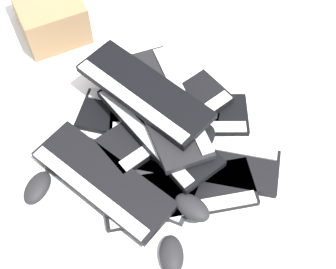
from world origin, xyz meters
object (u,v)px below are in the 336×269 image
Objects in this scene: keyboard_0 at (180,194)px; cardboard_box at (50,14)px; mouse_0 at (192,208)px; keyboard_7 at (165,105)px; keyboard_4 at (123,177)px; mouse_1 at (37,188)px; keyboard_3 at (148,120)px; keyboard_2 at (179,116)px; mouse_3 at (203,139)px; keyboard_5 at (167,120)px; keyboard_8 at (144,92)px; keyboard_6 at (158,127)px; keyboard_1 at (205,160)px; mouse_2 at (171,255)px; keyboard_9 at (102,180)px.

cardboard_box is at bearing -160.26° from keyboard_0.
keyboard_7 is at bearing -37.21° from mouse_0.
keyboard_7 is (-0.16, 0.17, 0.09)m from keyboard_4.
keyboard_4 is 4.01× the size of mouse_0.
keyboard_3 is at bearing 148.46° from mouse_1.
mouse_3 reaches higher than keyboard_2.
mouse_0 is (0.16, 0.17, 0.04)m from keyboard_4.
keyboard_0 is 0.27m from keyboard_7.
keyboard_4 is 0.23m from mouse_0.
keyboard_5 is 1.03× the size of keyboard_8.
keyboard_3 is at bearing -166.14° from keyboard_6.
mouse_3 is at bearing 100.60° from keyboard_4.
keyboard_3 is 0.55m from cardboard_box.
keyboard_8 reaches higher than keyboard_6.
keyboard_1 is 4.19× the size of mouse_0.
keyboard_0 is 4.07× the size of mouse_2.
keyboard_7 is at bearing -76.67° from keyboard_2.
mouse_0 is at bearing -0.59° from keyboard_7.
mouse_1 is (-0.02, -0.25, 0.01)m from keyboard_4.
mouse_1 is 0.43× the size of cardboard_box.
keyboard_0 and keyboard_3 have the same top height.
keyboard_9 is 0.27m from mouse_0.
cardboard_box reaches higher than mouse_0.
keyboard_1 is at bearing 36.28° from keyboard_3.
keyboard_6 is 0.27m from mouse_0.
keyboard_9 reaches higher than keyboard_3.
keyboard_8 is (-0.21, -0.14, 0.12)m from keyboard_1.
keyboard_2 is at bearing 165.50° from keyboard_0.
keyboard_3 is at bearing -173.45° from keyboard_0.
mouse_0 is 1.00× the size of mouse_2.
mouse_2 is 0.43× the size of cardboard_box.
keyboard_0 is 1.01× the size of keyboard_9.
keyboard_0 is 0.21m from keyboard_6.
mouse_0 is (0.33, -0.05, 0.04)m from keyboard_2.
keyboard_8 is at bearing -126.57° from keyboard_7.
keyboard_1 is 0.78m from cardboard_box.
keyboard_9 is at bearing -112.18° from keyboard_0.
mouse_0 is (0.32, -0.00, -0.05)m from keyboard_7.
keyboard_0 is at bearing -49.30° from keyboard_1.
keyboard_0 is at bearing -20.38° from mouse_0.
keyboard_5 is (0.03, -0.05, 0.03)m from keyboard_2.
keyboard_2 is 4.21× the size of mouse_0.
keyboard_7 is 4.12× the size of mouse_2.
cardboard_box is at bearing -149.74° from keyboard_7.
keyboard_8 is 4.07× the size of mouse_2.
keyboard_3 is 0.26m from keyboard_9.
keyboard_8 reaches higher than keyboard_5.
mouse_3 is (-0.05, 0.26, 0.04)m from keyboard_4.
mouse_2 is at bearing 12.49° from cardboard_box.
mouse_1 is 0.66m from cardboard_box.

